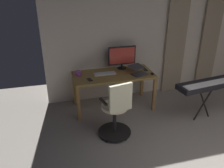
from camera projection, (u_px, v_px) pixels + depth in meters
back_room_partition at (157, 34)px, 4.97m from camera, size 4.80×0.10×2.67m
curtain_left_panel at (209, 40)px, 5.24m from camera, size 0.42×0.06×2.29m
curtain_right_panel at (175, 43)px, 5.04m from camera, size 0.46×0.06×2.29m
desk at (113, 78)px, 4.55m from camera, size 1.57×0.74×0.73m
office_chair at (116, 111)px, 3.74m from camera, size 0.56×0.56×1.01m
computer_monitor at (122, 56)px, 4.68m from camera, size 0.57×0.18×0.46m
computer_keyboard at (105, 74)px, 4.49m from camera, size 0.42×0.14×0.02m
laptop at (138, 71)px, 4.49m from camera, size 0.37×0.40×0.15m
computer_mouse at (152, 74)px, 4.47m from camera, size 0.06×0.10×0.04m
cell_phone_by_monitor at (145, 70)px, 4.70m from camera, size 0.07×0.14×0.01m
cell_phone_face_up at (90, 80)px, 4.25m from camera, size 0.10×0.16×0.01m
mug_tea at (79, 73)px, 4.41m from camera, size 0.14×0.09×0.10m
piano_keyboard at (207, 85)px, 4.12m from camera, size 1.18×0.47×0.77m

